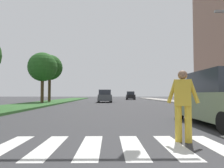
# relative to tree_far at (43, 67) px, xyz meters

# --- Properties ---
(ground_plane) EXTENTS (140.00, 140.00, 0.00)m
(ground_plane) POSITION_rel_tree_far_xyz_m (8.74, 2.29, -4.28)
(ground_plane) COLOR #38383A
(crosswalk) EXTENTS (6.75, 2.20, 0.01)m
(crosswalk) POSITION_rel_tree_far_xyz_m (8.74, -20.22, -4.28)
(crosswalk) COLOR silver
(crosswalk) RESTS_ON ground_plane
(median_strip) EXTENTS (4.22, 64.00, 0.15)m
(median_strip) POSITION_rel_tree_far_xyz_m (0.20, 0.29, -4.21)
(median_strip) COLOR #2D5B28
(median_strip) RESTS_ON ground_plane
(tree_far) EXTENTS (3.38, 3.38, 5.85)m
(tree_far) POSITION_rel_tree_far_xyz_m (0.00, 0.00, 0.00)
(tree_far) COLOR #4C3823
(tree_far) RESTS_ON median_strip
(tree_distant) EXTENTS (3.29, 3.29, 6.09)m
(tree_distant) POSITION_rel_tree_far_xyz_m (0.06, 2.77, 0.28)
(tree_distant) COLOR #4C3823
(tree_distant) RESTS_ON median_strip
(sidewalk_right) EXTENTS (3.00, 64.00, 0.15)m
(sidewalk_right) POSITION_rel_tree_far_xyz_m (17.43, 0.29, -4.21)
(sidewalk_right) COLOR #9E9991
(sidewalk_right) RESTS_ON ground_plane
(pedestrian_performer) EXTENTS (0.73, 0.36, 1.69)m
(pedestrian_performer) POSITION_rel_tree_far_xyz_m (9.54, -19.84, -3.35)
(pedestrian_performer) COLOR gold
(pedestrian_performer) RESTS_ON ground_plane
(suv_crossing) EXTENTS (2.02, 4.63, 1.97)m
(suv_crossing) POSITION_rel_tree_far_xyz_m (11.88, -17.12, -3.35)
(suv_crossing) COLOR gray
(suv_crossing) RESTS_ON ground_plane
(sedan_midblock) EXTENTS (2.01, 4.33, 1.72)m
(sedan_midblock) POSITION_rel_tree_far_xyz_m (7.19, 4.38, -3.49)
(sedan_midblock) COLOR #474C51
(sedan_midblock) RESTS_ON ground_plane
(sedan_distant) EXTENTS (1.93, 4.29, 1.66)m
(sedan_distant) POSITION_rel_tree_far_xyz_m (12.18, 18.65, -3.51)
(sedan_distant) COLOR black
(sedan_distant) RESTS_ON ground_plane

